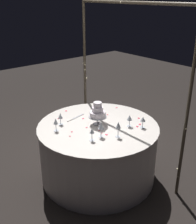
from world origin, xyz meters
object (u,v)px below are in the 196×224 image
Objects in this scene: wine_glass_3 at (118,126)px; wine_glass_4 at (101,126)px; wine_glass_2 at (143,120)px; wine_glass_6 at (130,118)px; wine_glass_5 at (60,116)px; main_table at (98,151)px; wine_glass_1 at (56,122)px; cake_knife at (75,118)px; tiered_cake at (98,112)px; decorative_arch at (128,67)px; wine_glass_0 at (92,132)px.

wine_glass_3 is 1.07× the size of wine_glass_4.
wine_glass_6 is at bearing -142.78° from wine_glass_2.
wine_glass_5 is at bearing -155.42° from wine_glass_3.
main_table is 9.34× the size of wine_glass_1.
wine_glass_3 is 0.73m from cake_knife.
cake_knife is at bearing -160.74° from tiered_cake.
wine_glass_2 is at bearing 86.72° from wine_glass_3.
wine_glass_1 is at bearing -145.72° from wine_glass_4.
tiered_cake reaches higher than wine_glass_5.
wine_glass_2 is at bearing -17.14° from decorative_arch.
wine_glass_1 is 0.91× the size of wine_glass_4.
wine_glass_6 reaches higher than wine_glass_2.
main_table is 10.18× the size of wine_glass_0.
main_table is 0.69m from wine_glass_1.
wine_glass_5 reaches higher than main_table.
wine_glass_2 is 0.16m from wine_glass_6.
tiered_cake is at bearing -138.59° from wine_glass_6.
main_table is at bearing -89.99° from decorative_arch.
tiered_cake reaches higher than wine_glass_2.
wine_glass_3 is (-0.02, -0.38, 0.03)m from wine_glass_2.
wine_glass_5 is at bearing 129.04° from wine_glass_1.
wine_glass_1 reaches higher than wine_glass_6.
main_table is at bearing 65.87° from wine_glass_1.
wine_glass_3 is 0.63× the size of cake_knife.
wine_glass_0 is 0.63m from cake_knife.
cake_knife is (-0.74, -0.46, -0.10)m from wine_glass_2.
wine_glass_5 is at bearing -134.01° from main_table.
wine_glass_4 is (0.45, 0.30, 0.02)m from wine_glass_1.
wine_glass_4 reaches higher than wine_glass_0.
wine_glass_3 is at bearing -4.95° from tiered_cake.
decorative_arch is 11.45× the size of wine_glass_3.
decorative_arch is 0.85m from wine_glass_4.
decorative_arch is at bearing 90.01° from main_table.
wine_glass_1 reaches higher than main_table.
wine_glass_4 is (0.24, -0.64, -0.51)m from decorative_arch.
main_table is at bearing -31.97° from tiered_cake.
decorative_arch reaches higher than wine_glass_6.
wine_glass_3 reaches higher than wine_glass_5.
wine_glass_2 reaches higher than cake_knife.
tiered_cake is (-0.03, -0.47, -0.48)m from decorative_arch.
wine_glass_4 is 0.59× the size of cake_knife.
decorative_arch is 14.66× the size of wine_glass_0.
tiered_cake is 0.98× the size of cake_knife.
wine_glass_3 is at bearing -70.20° from wine_glass_6.
wine_glass_1 is (-0.21, -0.46, 0.47)m from main_table.
wine_glass_4 reaches higher than wine_glass_2.
decorative_arch is 12.20× the size of wine_glass_4.
tiered_cake is at bearing 131.13° from wine_glass_0.
wine_glass_0 reaches higher than wine_glass_2.
wine_glass_5 reaches higher than wine_glass_0.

